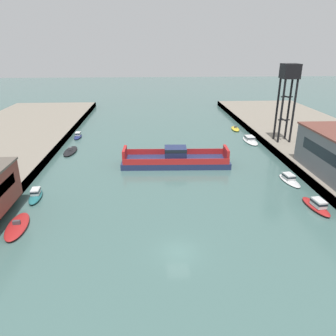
% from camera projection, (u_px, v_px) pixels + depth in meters
% --- Properties ---
extents(ground_plane, '(400.00, 400.00, 0.00)m').
position_uv_depth(ground_plane, '(179.00, 252.00, 35.25)').
color(ground_plane, '#476B66').
extents(chain_ferry, '(20.12, 6.75, 3.47)m').
position_uv_depth(chain_ferry, '(175.00, 159.00, 60.37)').
color(chain_ferry, navy).
rests_on(chain_ferry, ground).
extents(moored_boat_near_left, '(2.20, 5.38, 1.02)m').
position_uv_depth(moored_boat_near_left, '(235.00, 129.00, 85.47)').
color(moored_boat_near_left, yellow).
rests_on(moored_boat_near_left, ground).
extents(moored_boat_near_right, '(2.83, 7.58, 1.18)m').
position_uv_depth(moored_boat_near_right, '(250.00, 140.00, 75.13)').
color(moored_boat_near_right, white).
rests_on(moored_boat_near_right, ground).
extents(moored_boat_mid_left, '(3.16, 7.06, 1.09)m').
position_uv_depth(moored_boat_mid_left, '(17.00, 226.00, 39.69)').
color(moored_boat_mid_left, red).
rests_on(moored_boat_mid_left, ground).
extents(moored_boat_mid_right, '(2.56, 6.87, 1.07)m').
position_uv_depth(moored_boat_mid_right, '(70.00, 151.00, 67.58)').
color(moored_boat_mid_right, black).
rests_on(moored_boat_mid_right, ground).
extents(moored_boat_far_left, '(2.49, 6.16, 1.57)m').
position_uv_depth(moored_boat_far_left, '(317.00, 205.00, 44.25)').
color(moored_boat_far_left, red).
rests_on(moored_boat_far_left, ground).
extents(moored_boat_far_right, '(1.60, 4.95, 1.30)m').
position_uv_depth(moored_boat_far_right, '(78.00, 136.00, 78.15)').
color(moored_boat_far_right, navy).
rests_on(moored_boat_far_right, ground).
extents(moored_boat_upstream_a, '(2.16, 5.31, 1.39)m').
position_uv_depth(moored_boat_upstream_a, '(36.00, 195.00, 47.40)').
color(moored_boat_upstream_a, '#237075').
rests_on(moored_boat_upstream_a, ground).
extents(moored_boat_upstream_b, '(2.65, 5.99, 1.23)m').
position_uv_depth(moored_boat_upstream_b, '(289.00, 179.00, 53.19)').
color(moored_boat_upstream_b, white).
rests_on(moored_boat_upstream_b, ground).
extents(crane_tower, '(3.33, 3.33, 16.15)m').
position_uv_depth(crane_tower, '(289.00, 81.00, 66.30)').
color(crane_tower, black).
rests_on(crane_tower, quay_right).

